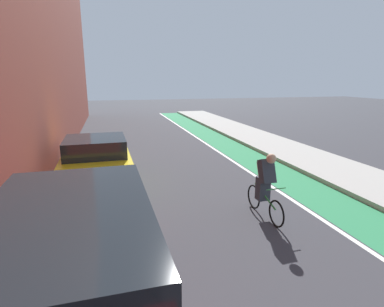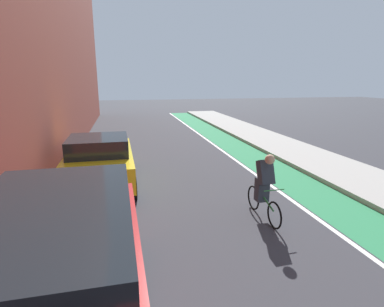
# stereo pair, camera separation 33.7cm
# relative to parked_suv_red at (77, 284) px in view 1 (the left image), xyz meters

# --- Properties ---
(ground_plane) EXTENTS (81.83, 81.83, 0.00)m
(ground_plane) POSITION_rel_parked_suv_red_xyz_m (2.88, 5.44, -1.02)
(ground_plane) COLOR #38383D
(bike_lane_paint) EXTENTS (1.60, 37.19, 0.00)m
(bike_lane_paint) POSITION_rel_parked_suv_red_xyz_m (6.01, 7.44, -1.02)
(bike_lane_paint) COLOR #2D8451
(bike_lane_paint) RESTS_ON ground
(lane_divider_stripe) EXTENTS (0.12, 37.19, 0.00)m
(lane_divider_stripe) POSITION_rel_parked_suv_red_xyz_m (5.11, 7.44, -1.02)
(lane_divider_stripe) COLOR white
(lane_divider_stripe) RESTS_ON ground
(sidewalk_right) EXTENTS (2.62, 37.19, 0.14)m
(sidewalk_right) POSITION_rel_parked_suv_red_xyz_m (8.12, 7.44, -0.95)
(sidewalk_right) COLOR #A8A59E
(sidewalk_right) RESTS_ON ground
(parked_suv_red) EXTENTS (1.94, 4.65, 1.98)m
(parked_suv_red) POSITION_rel_parked_suv_red_xyz_m (0.00, 0.00, 0.00)
(parked_suv_red) COLOR red
(parked_suv_red) RESTS_ON ground
(parked_sedan_yellow_cab) EXTENTS (2.06, 4.25, 1.53)m
(parked_sedan_yellow_cab) POSITION_rel_parked_suv_red_xyz_m (-0.00, 6.22, -0.23)
(parked_sedan_yellow_cab) COLOR yellow
(parked_sedan_yellow_cab) RESTS_ON ground
(cyclist_trailing) EXTENTS (0.48, 1.66, 1.58)m
(cyclist_trailing) POSITION_rel_parked_suv_red_xyz_m (3.86, 2.96, -0.17)
(cyclist_trailing) COLOR black
(cyclist_trailing) RESTS_ON ground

